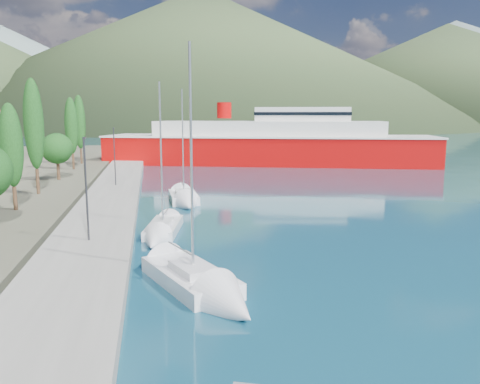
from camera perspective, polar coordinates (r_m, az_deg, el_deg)
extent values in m
plane|color=navy|center=(133.80, -8.61, 5.69)|extent=(1400.00, 1400.00, 0.00)
cube|color=gray|center=(40.37, -15.96, -2.04)|extent=(5.00, 88.00, 0.80)
cone|color=slate|center=(703.47, -3.95, 15.91)|extent=(760.00, 760.00, 180.00)
cone|color=slate|center=(749.00, 24.50, 13.18)|extent=(640.00, 640.00, 140.00)
cone|color=#394C2B|center=(418.86, -4.74, 16.00)|extent=(480.00, 480.00, 115.00)
cone|color=#394C2B|center=(475.96, 23.72, 12.94)|extent=(420.00, 420.00, 90.00)
cylinder|color=#47301E|center=(40.99, -25.73, -0.70)|extent=(0.30, 0.30, 1.84)
ellipsoid|color=#184817|center=(40.55, -26.15, 5.13)|extent=(1.80, 1.80, 6.53)
cylinder|color=#47301E|center=(48.46, -23.43, 1.18)|extent=(0.30, 0.30, 2.39)
ellipsoid|color=#184817|center=(48.07, -23.85, 7.60)|extent=(1.80, 1.80, 8.47)
cylinder|color=#47301E|center=(58.51, -21.27, 2.49)|extent=(0.36, 0.36, 2.22)
sphere|color=#184817|center=(58.29, -21.42, 4.97)|extent=(3.56, 3.56, 3.56)
cylinder|color=#47301E|center=(69.38, -19.65, 3.53)|extent=(0.30, 0.30, 2.18)
ellipsoid|color=#184817|center=(69.11, -19.87, 7.62)|extent=(1.80, 1.80, 7.72)
cylinder|color=#47301E|center=(77.10, -18.78, 4.15)|extent=(0.30, 0.30, 2.32)
ellipsoid|color=#184817|center=(76.86, -18.99, 8.07)|extent=(1.80, 1.80, 8.23)
cylinder|color=#2D2D33|center=(28.58, -18.24, 0.23)|extent=(0.12, 0.12, 6.00)
cube|color=#2D2D33|center=(28.54, -18.48, 6.26)|extent=(0.15, 0.50, 0.12)
cylinder|color=#2D2D33|center=(51.06, -15.04, 4.15)|extent=(0.12, 0.12, 6.00)
cube|color=#2D2D33|center=(51.15, -15.16, 7.53)|extent=(0.15, 0.50, 0.12)
cube|color=silver|center=(23.06, -6.17, -10.51)|extent=(4.60, 6.72, 1.00)
cube|color=silver|center=(22.49, -5.73, -9.23)|extent=(2.32, 2.87, 0.39)
cylinder|color=silver|center=(21.44, -5.95, 3.79)|extent=(0.12, 0.12, 10.51)
cone|color=silver|center=(19.79, -1.01, -13.89)|extent=(3.41, 3.62, 2.54)
cube|color=silver|center=(33.42, -9.25, -4.43)|extent=(3.07, 5.90, 0.79)
cube|color=silver|center=(32.94, -9.38, -3.69)|extent=(1.62, 2.44, 0.31)
cylinder|color=silver|center=(32.23, -9.60, 4.51)|extent=(0.12, 0.12, 9.69)
cone|color=silver|center=(30.00, -10.37, -6.04)|extent=(2.49, 2.96, 2.03)
cube|color=silver|center=(45.12, -6.90, -0.75)|extent=(2.63, 5.75, 0.98)
cube|color=silver|center=(44.64, -6.87, -0.01)|extent=(1.55, 2.31, 0.38)
cylinder|color=silver|center=(44.14, -6.99, 6.04)|extent=(0.12, 0.12, 9.76)
cone|color=silver|center=(41.56, -6.43, -1.60)|extent=(2.56, 2.72, 2.49)
cube|color=#B80606|center=(79.62, 3.44, 4.91)|extent=(55.13, 27.49, 5.24)
cube|color=silver|center=(79.46, 3.45, 6.80)|extent=(55.60, 27.93, 0.28)
cube|color=silver|center=(79.42, 3.46, 7.61)|extent=(38.53, 20.46, 2.81)
cube|color=silver|center=(79.22, 7.59, 9.37)|extent=(16.62, 11.33, 2.25)
cylinder|color=#B80606|center=(80.24, -1.94, 9.91)|extent=(2.43, 2.43, 2.62)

